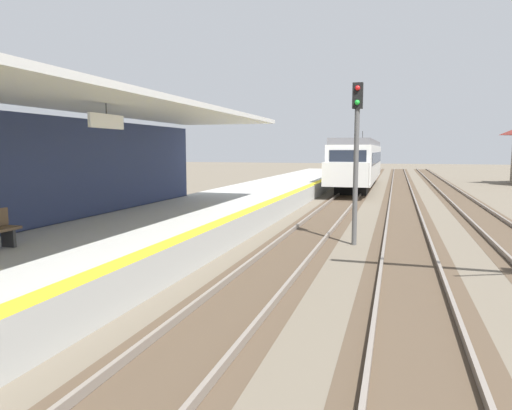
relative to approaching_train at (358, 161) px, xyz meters
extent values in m
cube|color=#A8A8A3|center=(-4.40, -24.34, -1.73)|extent=(5.00, 80.00, 0.90)
cube|color=yellow|center=(-2.15, -24.34, -1.27)|extent=(0.50, 80.00, 0.01)
cube|color=silver|center=(-4.50, -30.08, 2.17)|extent=(4.40, 24.00, 0.16)
cube|color=white|center=(-4.10, -28.08, 1.64)|extent=(0.08, 1.40, 0.36)
cylinder|color=#333333|center=(-4.10, -28.08, 1.96)|extent=(0.03, 0.03, 0.27)
cube|color=#4C3D2D|center=(0.00, -20.34, -2.17)|extent=(2.34, 120.00, 0.01)
cube|color=slate|center=(-0.72, -20.34, -2.09)|extent=(0.08, 120.00, 0.15)
cube|color=slate|center=(0.72, -20.34, -2.09)|extent=(0.08, 120.00, 0.15)
cube|color=#4C3D2D|center=(3.40, -20.34, -2.17)|extent=(2.34, 120.00, 0.01)
cube|color=slate|center=(2.68, -20.34, -2.09)|extent=(0.08, 120.00, 0.15)
cube|color=slate|center=(4.12, -20.34, -2.09)|extent=(0.08, 120.00, 0.15)
cube|color=#4C3D2D|center=(6.80, -20.34, -2.17)|extent=(2.34, 120.00, 0.01)
cube|color=slate|center=(6.08, -20.34, -2.09)|extent=(0.08, 120.00, 0.15)
cube|color=silver|center=(0.00, 0.38, -0.11)|extent=(2.90, 18.00, 2.70)
cube|color=slate|center=(0.00, 0.38, 1.46)|extent=(2.67, 18.00, 0.44)
cube|color=black|center=(0.00, -8.64, 0.30)|extent=(2.32, 0.06, 1.21)
cube|color=silver|center=(0.00, -9.42, -0.58)|extent=(2.78, 1.60, 1.49)
cube|color=black|center=(1.46, 0.38, 0.30)|extent=(0.04, 15.84, 0.86)
cylinder|color=#333333|center=(0.00, 3.98, 2.13)|extent=(0.06, 0.06, 0.90)
cube|color=black|center=(0.00, -5.47, -1.82)|extent=(2.17, 2.20, 0.72)
cube|color=black|center=(0.00, 6.23, -1.82)|extent=(2.17, 2.20, 0.72)
cylinder|color=#4C4C4C|center=(1.72, -23.14, 0.02)|extent=(0.16, 0.16, 4.40)
cube|color=black|center=(1.72, -23.14, 2.62)|extent=(0.32, 0.24, 0.80)
sphere|color=red|center=(1.72, -23.28, 2.84)|extent=(0.16, 0.16, 0.16)
sphere|color=green|center=(1.72, -23.28, 2.40)|extent=(0.16, 0.16, 0.16)
cube|color=#333333|center=(-5.43, -30.06, -1.06)|extent=(0.36, 0.08, 0.44)
camera|label=1|loc=(2.96, -38.25, 0.93)|focal=32.22mm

